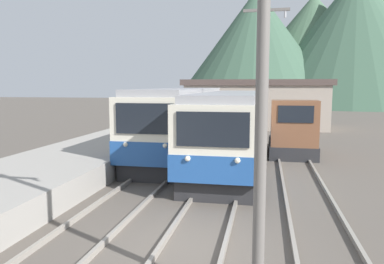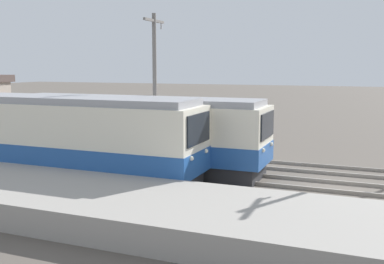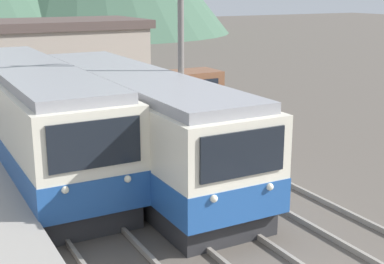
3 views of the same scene
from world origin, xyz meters
name	(u,v)px [view 1 (image 1 of 3)]	position (x,y,z in m)	size (l,w,h in m)	color
ground_plane	(185,247)	(0.00, 0.00, 0.00)	(200.00, 200.00, 0.00)	#564F47
track_left	(82,235)	(-2.60, 0.00, 0.07)	(1.54, 60.00, 0.14)	gray
track_center	(194,244)	(0.20, 0.00, 0.07)	(1.54, 60.00, 0.14)	gray
track_right	(330,256)	(3.20, 0.00, 0.07)	(1.54, 60.00, 0.14)	gray
commuter_train_left	(183,124)	(-2.60, 11.50, 1.66)	(2.84, 13.08, 3.57)	#28282B
commuter_train_center	(231,131)	(0.20, 9.43, 1.60)	(2.84, 12.91, 3.42)	#28282B
shunting_locomotive	(292,133)	(3.20, 12.47, 1.21)	(2.40, 4.55, 3.00)	#28282B
catenary_mast_near	(263,68)	(1.71, -2.16, 3.99)	(2.00, 0.20, 7.34)	slate
catenary_mast_mid	(265,80)	(1.71, 8.97, 3.99)	(2.00, 0.20, 7.34)	slate
station_building	(256,103)	(0.91, 26.00, 2.14)	(12.60, 6.30, 4.24)	#AD9E8E
mountain_backdrop	(316,45)	(11.20, 69.75, 11.57)	(54.22, 43.95, 24.65)	#47664C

